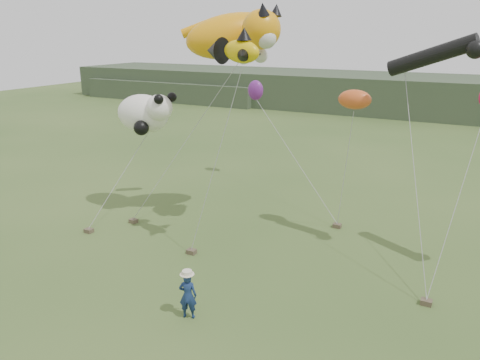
# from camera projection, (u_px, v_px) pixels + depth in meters

# --- Properties ---
(ground) EXTENTS (120.00, 120.00, 0.00)m
(ground) POSITION_uv_depth(u_px,v_px,m) (196.00, 313.00, 15.01)
(ground) COLOR #385123
(ground) RESTS_ON ground
(headland) EXTENTS (90.00, 13.00, 4.00)m
(headland) POSITION_uv_depth(u_px,v_px,m) (386.00, 94.00, 53.50)
(headland) COLOR #2D3D28
(headland) RESTS_ON ground
(festival_attendant) EXTENTS (0.66, 0.54, 1.55)m
(festival_attendant) POSITION_uv_depth(u_px,v_px,m) (188.00, 295.00, 14.58)
(festival_attendant) COLOR navy
(festival_attendant) RESTS_ON ground
(sandbag_anchors) EXTENTS (14.59, 6.08, 0.18)m
(sandbag_anchors) POSITION_uv_depth(u_px,v_px,m) (225.00, 242.00, 19.86)
(sandbag_anchors) COLOR brown
(sandbag_anchors) RESTS_ON ground
(cat_kite) EXTENTS (5.50, 4.18, 2.49)m
(cat_kite) POSITION_uv_depth(u_px,v_px,m) (239.00, 35.00, 19.50)
(cat_kite) COLOR orange
(cat_kite) RESTS_ON ground
(fish_kite) EXTENTS (2.59, 1.72, 1.30)m
(fish_kite) POSITION_uv_depth(u_px,v_px,m) (232.00, 50.00, 16.79)
(fish_kite) COLOR #DCB408
(fish_kite) RESTS_ON ground
(panda_kite) EXTENTS (3.18, 2.06, 1.97)m
(panda_kite) POSITION_uv_depth(u_px,v_px,m) (146.00, 113.00, 21.99)
(panda_kite) COLOR white
(panda_kite) RESTS_ON ground
(misc_kites) EXTENTS (8.53, 6.67, 1.62)m
(misc_kites) POSITION_uv_depth(u_px,v_px,m) (301.00, 94.00, 22.77)
(misc_kites) COLOR #CB5220
(misc_kites) RESTS_ON ground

